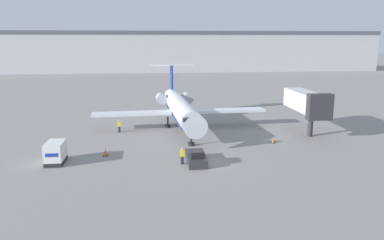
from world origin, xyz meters
The scene contains 10 objects.
ground_plane centered at (0.00, 0.00, 0.00)m, with size 600.00×600.00×0.00m, color gray.
terminal_building centered at (0.00, 120.00, 8.23)m, with size 180.00×16.80×16.40m.
airplane_main centered at (-0.75, 16.86, 3.09)m, with size 25.82×25.00×8.75m.
pushback_tug centered at (-0.41, 0.40, 0.61)m, with size 1.95×4.48×1.68m.
luggage_cart centered at (-15.32, 2.09, 1.16)m, with size 1.81×3.24×2.31m.
worker_near_tug centered at (-1.90, 0.23, 0.94)m, with size 0.40×0.25×1.78m.
worker_by_wing centered at (-9.65, 15.16, 0.95)m, with size 0.40×0.25×1.80m.
traffic_cone_left centered at (-10.35, 4.11, 0.38)m, with size 0.63×0.63×0.79m.
traffic_cone_right centered at (10.35, 7.26, 0.33)m, with size 0.54×0.54×0.69m.
jet_bridge centered at (16.44, 11.82, 4.44)m, with size 3.20×10.27×6.19m.
Camera 1 is at (-5.05, -37.49, 12.93)m, focal length 35.00 mm.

